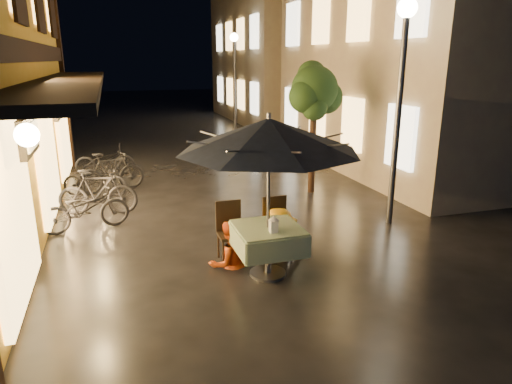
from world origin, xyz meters
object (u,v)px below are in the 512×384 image
object	(u,v)px
streetlamp_near	(402,74)
cafe_table	(268,239)
patio_umbrella	(269,135)
bicycle_0	(85,209)
person_orange	(228,222)
person_yellow	(279,210)
table_lantern	(274,223)

from	to	relation	value
streetlamp_near	cafe_table	xyz separation A→B (m)	(-3.10, -1.46, -2.33)
patio_umbrella	bicycle_0	distance (m)	4.29
person_orange	bicycle_0	size ratio (longest dim) A/B	0.87
streetlamp_near	person_orange	xyz separation A→B (m)	(-3.58, -0.94, -2.20)
streetlamp_near	bicycle_0	bearing A→B (deg)	166.65
cafe_table	person_orange	bearing A→B (deg)	132.23
patio_umbrella	person_yellow	size ratio (longest dim) A/B	1.63
patio_umbrella	table_lantern	xyz separation A→B (m)	(0.00, -0.24, -1.23)
streetlamp_near	table_lantern	world-z (taller)	streetlamp_near
bicycle_0	patio_umbrella	bearing A→B (deg)	-147.65
cafe_table	bicycle_0	size ratio (longest dim) A/B	0.60
bicycle_0	person_orange	bearing A→B (deg)	-147.33
patio_umbrella	person_orange	xyz separation A→B (m)	(-0.48, 0.53, -1.43)
table_lantern	streetlamp_near	bearing A→B (deg)	28.76
cafe_table	person_orange	xyz separation A→B (m)	(-0.48, 0.53, 0.13)
cafe_table	person_orange	distance (m)	0.72
person_yellow	bicycle_0	size ratio (longest dim) A/B	0.99
streetlamp_near	table_lantern	xyz separation A→B (m)	(-3.10, -1.70, -2.00)
table_lantern	bicycle_0	xyz separation A→B (m)	(-2.72, 3.08, -0.49)
bicycle_0	streetlamp_near	bearing A→B (deg)	-114.69
streetlamp_near	person_yellow	bearing A→B (deg)	-162.16
person_yellow	cafe_table	bearing A→B (deg)	74.71
person_yellow	patio_umbrella	bearing A→B (deg)	74.71
streetlamp_near	table_lantern	distance (m)	4.06
patio_umbrella	person_yellow	xyz separation A→B (m)	(0.39, 0.59, -1.34)
table_lantern	person_yellow	bearing A→B (deg)	64.66
streetlamp_near	table_lantern	bearing A→B (deg)	-151.24
streetlamp_near	person_orange	distance (m)	4.30
patio_umbrella	bicycle_0	xyz separation A→B (m)	(-2.72, 2.84, -1.72)
table_lantern	person_yellow	xyz separation A→B (m)	(0.39, 0.83, -0.11)
patio_umbrella	bicycle_0	size ratio (longest dim) A/B	1.62
cafe_table	table_lantern	world-z (taller)	table_lantern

